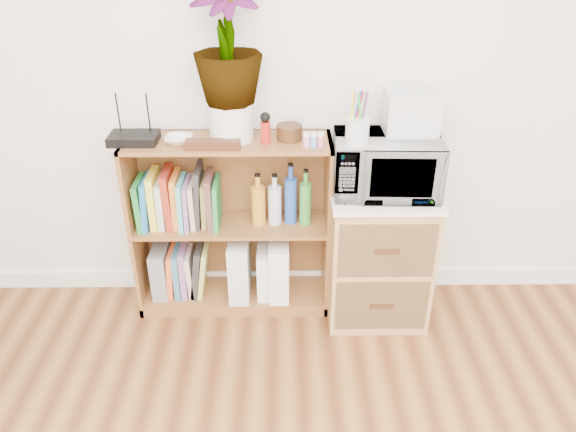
{
  "coord_description": "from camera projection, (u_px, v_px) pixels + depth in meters",
  "views": [
    {
      "loc": [
        -0.09,
        -0.4,
        1.94
      ],
      "look_at": [
        -0.06,
        1.95,
        0.62
      ],
      "focal_mm": 35.0,
      "sensor_mm": 36.0,
      "label": 1
    }
  ],
  "objects": [
    {
      "name": "liquor_bottles",
      "position": [
        281.0,
        198.0,
        2.82
      ],
      "size": [
        0.3,
        0.07,
        0.31
      ],
      "color": "#C18324",
      "rests_on": "bookshelf"
    },
    {
      "name": "kokeshi_doll",
      "position": [
        265.0,
        133.0,
        2.6
      ],
      "size": [
        0.05,
        0.05,
        0.11
      ],
      "primitive_type": "cylinder",
      "color": "#9F1D13",
      "rests_on": "bookshelf"
    },
    {
      "name": "paint_jars",
      "position": [
        314.0,
        141.0,
        2.57
      ],
      "size": [
        0.12,
        0.04,
        0.06
      ],
      "primitive_type": "cube",
      "color": "#D4767F",
      "rests_on": "bookshelf"
    },
    {
      "name": "cookbooks",
      "position": [
        179.0,
        200.0,
        2.81
      ],
      "size": [
        0.41,
        0.2,
        0.31
      ],
      "color": "#217E30",
      "rests_on": "bookshelf"
    },
    {
      "name": "file_box",
      "position": [
        161.0,
        270.0,
        3.02
      ],
      "size": [
        0.08,
        0.22,
        0.27
      ],
      "primitive_type": "cube",
      "color": "slate",
      "rests_on": "bookshelf"
    },
    {
      "name": "white_bowl",
      "position": [
        179.0,
        140.0,
        2.63
      ],
      "size": [
        0.13,
        0.13,
        0.03
      ],
      "primitive_type": "imported",
      "color": "white",
      "rests_on": "bookshelf"
    },
    {
      "name": "wooden_bowl",
      "position": [
        289.0,
        132.0,
        2.66
      ],
      "size": [
        0.12,
        0.12,
        0.07
      ],
      "primitive_type": "cylinder",
      "color": "#37210F",
      "rests_on": "bookshelf"
    },
    {
      "name": "magazine_holder_left",
      "position": [
        240.0,
        266.0,
        3.0
      ],
      "size": [
        0.11,
        0.27,
        0.34
      ],
      "primitive_type": "cube",
      "color": "silver",
      "rests_on": "bookshelf"
    },
    {
      "name": "wicker_unit",
      "position": [
        377.0,
        254.0,
        2.9
      ],
      "size": [
        0.5,
        0.45,
        0.7
      ],
      "primitive_type": "cube",
      "color": "#9E7542",
      "rests_on": "ground"
    },
    {
      "name": "magazine_holder_right",
      "position": [
        279.0,
        266.0,
        3.01
      ],
      "size": [
        0.1,
        0.26,
        0.33
      ],
      "primitive_type": "cube",
      "color": "white",
      "rests_on": "bookshelf"
    },
    {
      "name": "microwave",
      "position": [
        386.0,
        165.0,
        2.64
      ],
      "size": [
        0.5,
        0.35,
        0.27
      ],
      "primitive_type": "imported",
      "rotation": [
        0.0,
        0.0,
        -0.03
      ],
      "color": "white",
      "rests_on": "wicker_unit"
    },
    {
      "name": "lower_books",
      "position": [
        188.0,
        270.0,
        3.02
      ],
      "size": [
        0.22,
        0.19,
        0.29
      ],
      "color": "orange",
      "rests_on": "bookshelf"
    },
    {
      "name": "skirting_board",
      "position": [
        298.0,
        278.0,
        3.23
      ],
      "size": [
        4.0,
        0.02,
        0.1
      ],
      "primitive_type": "cube",
      "color": "white",
      "rests_on": "ground"
    },
    {
      "name": "plant_pot",
      "position": [
        231.0,
        121.0,
        2.64
      ],
      "size": [
        0.21,
        0.21,
        0.18
      ],
      "primitive_type": "cylinder",
      "color": "silver",
      "rests_on": "bookshelf"
    },
    {
      "name": "bookshelf",
      "position": [
        232.0,
        227.0,
        2.89
      ],
      "size": [
        1.0,
        0.3,
        0.95
      ],
      "primitive_type": "cube",
      "color": "brown",
      "rests_on": "ground"
    },
    {
      "name": "small_appliance",
      "position": [
        411.0,
        112.0,
        2.6
      ],
      "size": [
        0.24,
        0.2,
        0.19
      ],
      "primitive_type": "cube",
      "color": "silver",
      "rests_on": "microwave"
    },
    {
      "name": "pen_cup",
      "position": [
        357.0,
        131.0,
        2.48
      ],
      "size": [
        0.11,
        0.11,
        0.12
      ],
      "primitive_type": "cylinder",
      "color": "silver",
      "rests_on": "microwave"
    },
    {
      "name": "router",
      "position": [
        134.0,
        138.0,
        2.63
      ],
      "size": [
        0.23,
        0.15,
        0.04
      ],
      "primitive_type": "cube",
      "color": "black",
      "rests_on": "bookshelf"
    },
    {
      "name": "magazine_holder_mid",
      "position": [
        266.0,
        270.0,
        3.02
      ],
      "size": [
        0.09,
        0.22,
        0.27
      ],
      "primitive_type": "cube",
      "color": "white",
      "rests_on": "bookshelf"
    },
    {
      "name": "trinket_box",
      "position": [
        213.0,
        144.0,
        2.56
      ],
      "size": [
        0.25,
        0.06,
        0.04
      ],
      "primitive_type": "cube",
      "color": "#3B2010",
      "rests_on": "bookshelf"
    },
    {
      "name": "potted_plant",
      "position": [
        227.0,
        41.0,
        2.46
      ],
      "size": [
        0.31,
        0.31,
        0.56
      ],
      "primitive_type": "imported",
      "color": "#386E2C",
      "rests_on": "plant_pot"
    }
  ]
}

